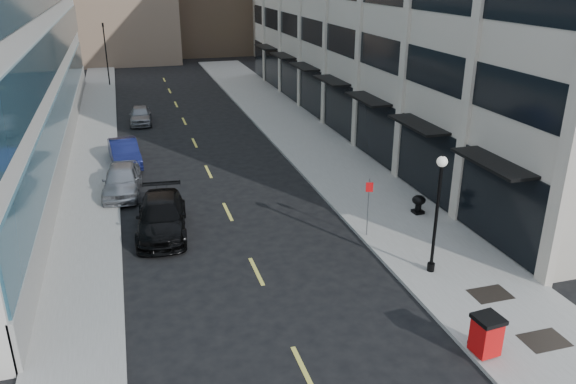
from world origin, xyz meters
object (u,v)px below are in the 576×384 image
trash_bin (486,334)px  lamppost (438,204)px  car_silver_sedan (122,180)px  sign_post (369,200)px  traffic_signal (103,27)px  car_black_pickup (162,217)px  car_grey_sedan (141,115)px  car_blue_sedan (124,153)px  urn_planter (419,202)px

trash_bin → lamppost: bearing=73.2°
car_silver_sedan → trash_bin: 19.67m
trash_bin → sign_post: bearing=85.4°
traffic_signal → car_black_pickup: (2.30, -35.44, -4.96)m
lamppost → sign_post: 3.89m
traffic_signal → car_grey_sedan: (2.30, -15.71, -5.06)m
traffic_signal → car_blue_sedan: 25.79m
traffic_signal → car_silver_sedan: bearing=-88.7°
traffic_signal → car_blue_sedan: size_ratio=1.55×
car_silver_sedan → traffic_signal: bearing=96.5°
traffic_signal → urn_planter: bearing=-69.2°
car_black_pickup → car_grey_sedan: bearing=95.5°
lamppost → urn_planter: bearing=66.5°
car_grey_sedan → lamppost: bearing=-67.1°
trash_bin → urn_planter: 10.46m
car_grey_sedan → urn_planter: size_ratio=4.36×
urn_planter → lamppost: bearing=-113.5°
car_silver_sedan → trash_bin: car_silver_sedan is taller
car_grey_sedan → sign_post: (8.50, -22.82, 1.16)m
car_black_pickup → sign_post: (8.50, -3.10, 1.06)m
car_grey_sedan → lamppost: lamppost is taller
car_black_pickup → car_blue_sedan: bearing=103.2°
car_blue_sedan → sign_post: (9.87, -13.25, 1.08)m
traffic_signal → car_blue_sedan: traffic_signal is taller
trash_bin → lamppost: size_ratio=0.27×
traffic_signal → trash_bin: bearing=-76.9°
car_grey_sedan → trash_bin: trash_bin is taller
traffic_signal → car_silver_sedan: traffic_signal is taller
traffic_signal → lamppost: (11.90, -42.10, -2.79)m
car_blue_sedan → sign_post: size_ratio=1.71×
car_black_pickup → lamppost: lamppost is taller
car_silver_sedan → sign_post: bearing=-34.5°
trash_bin → car_silver_sedan: bearing=116.0°
urn_planter → car_grey_sedan: bearing=119.0°
sign_post → urn_planter: bearing=43.2°
car_blue_sedan → sign_post: 16.56m
car_grey_sedan → sign_post: bearing=-66.7°
trash_bin → sign_post: size_ratio=0.49×
car_silver_sedan → trash_bin: size_ratio=3.53×
car_silver_sedan → car_blue_sedan: 4.89m
car_grey_sedan → trash_bin: bearing=-71.7°
lamppost → sign_post: size_ratio=1.80×
car_silver_sedan → car_black_pickup: bearing=-67.9°
lamppost → trash_bin: bearing=-101.5°
urn_planter → traffic_signal: bearing=110.8°
sign_post → urn_planter: 3.80m
car_grey_sedan → sign_post: 24.38m
traffic_signal → car_silver_sedan: (0.70, -30.18, -4.94)m
traffic_signal → sign_post: (10.80, -38.54, -3.89)m
urn_planter → car_blue_sedan: bearing=138.3°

